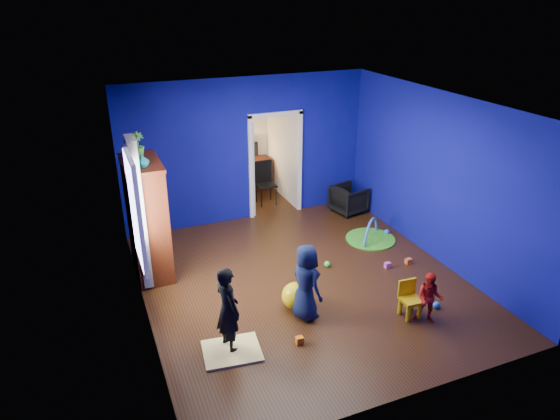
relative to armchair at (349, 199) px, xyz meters
name	(u,v)px	position (x,y,z in m)	size (l,w,h in m)	color
floor	(303,282)	(-2.07, -2.20, -0.29)	(5.00, 5.50, 0.01)	black
ceiling	(307,105)	(-2.07, -2.20, 2.61)	(5.00, 5.50, 0.01)	white
wall_back	(247,151)	(-2.07, 0.55, 1.16)	(5.00, 0.02, 2.90)	navy
wall_front	(415,293)	(-2.07, -4.95, 1.16)	(5.00, 0.02, 2.90)	navy
wall_left	(137,227)	(-4.57, -2.20, 1.16)	(0.02, 5.50, 2.90)	navy
wall_right	(439,179)	(0.43, -2.20, 1.16)	(0.02, 5.50, 2.90)	navy
alcove	(260,146)	(-1.47, 1.42, 0.96)	(1.00, 1.75, 2.50)	silver
armchair	(349,199)	(0.00, 0.00, 0.00)	(0.63, 0.65, 0.59)	black
child_black	(228,309)	(-3.67, -3.31, 0.31)	(0.44, 0.29, 1.22)	black
child_navy	(306,282)	(-2.44, -3.06, 0.28)	(0.56, 0.37, 1.15)	#0E1535
toddler_red	(429,298)	(-0.87, -3.83, 0.10)	(0.38, 0.30, 0.78)	#AF1225
vase	(143,161)	(-4.29, -1.23, 1.77)	(0.19, 0.19, 0.20)	#0E6070
potted_plant	(137,145)	(-4.29, -0.71, 1.86)	(0.22, 0.22, 0.40)	green
tv_armoire	(147,219)	(-4.29, -0.93, 0.69)	(0.58, 1.14, 1.96)	#3D160A
crt_tv	(150,216)	(-4.25, -0.93, 0.73)	(0.46, 0.70, 0.54)	silver
yellow_blanket	(232,351)	(-3.67, -3.41, -0.28)	(0.75, 0.60, 0.03)	#F2E07A
hopper_ball	(295,296)	(-2.49, -2.81, -0.09)	(0.41, 0.41, 0.41)	yellow
kid_chair	(411,301)	(-1.02, -3.63, -0.04)	(0.28, 0.28, 0.50)	yellow
play_mat	(370,239)	(-0.25, -1.31, -0.28)	(0.94, 0.94, 0.03)	#359722
toy_arch	(370,238)	(-0.25, -1.31, -0.27)	(0.84, 0.84, 0.05)	#3F8CD8
window_left	(134,211)	(-4.56, -1.85, 1.26)	(0.03, 0.95, 1.55)	white
curtain	(139,214)	(-4.44, -1.30, 0.96)	(0.14, 0.42, 2.40)	slate
doorway	(275,166)	(-1.47, 0.55, 0.76)	(1.16, 0.10, 2.10)	white
study_desk	(252,174)	(-1.47, 2.06, 0.08)	(0.88, 0.44, 0.75)	#3D140A
desk_monitor	(250,149)	(-1.47, 2.18, 0.66)	(0.40, 0.05, 0.32)	black
desk_lamp	(239,152)	(-1.75, 2.12, 0.64)	(0.14, 0.14, 0.14)	#FFD88C
folding_chair	(266,184)	(-1.47, 1.10, 0.17)	(0.40, 0.40, 0.92)	black
book_shelf	(249,104)	(-1.47, 2.17, 1.73)	(0.88, 0.24, 0.04)	white
toy_0	(408,261)	(-0.13, -2.36, -0.24)	(0.10, 0.08, 0.10)	#E45B26
toy_1	(387,232)	(0.16, -1.24, -0.24)	(0.11, 0.11, 0.11)	blue
toy_2	(300,340)	(-2.77, -3.59, -0.24)	(0.10, 0.08, 0.10)	orange
toy_3	(327,264)	(-1.49, -1.91, -0.24)	(0.11, 0.11, 0.11)	green
toy_4	(388,265)	(-0.55, -2.34, -0.24)	(0.10, 0.08, 0.10)	#B9459C
toy_5	(436,305)	(-0.54, -3.62, -0.24)	(0.11, 0.11, 0.11)	blue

